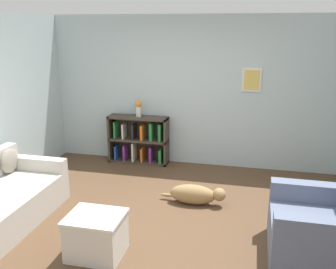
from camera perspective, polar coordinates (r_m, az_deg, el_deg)
The scene contains 7 objects.
ground_plane at distance 4.91m, azimuth -1.10°, elevation -13.16°, with size 14.00×14.00×0.00m, color brown.
wall_back at distance 6.57m, azimuth 3.73°, elevation 6.51°, with size 5.60×0.13×2.60m.
bookshelf at distance 6.80m, azimuth -4.36°, elevation -0.85°, with size 1.08×0.30×0.86m.
recliner_chair at distance 4.36m, azimuth 23.52°, elevation -13.19°, with size 1.08×1.03×1.09m.
coffee_table at distance 4.23m, azimuth -10.91°, elevation -14.70°, with size 0.60×0.51×0.47m.
dog at distance 5.30m, azimuth 4.22°, elevation -9.08°, with size 0.93×0.25×0.28m.
vase at distance 6.63m, azimuth -4.52°, elevation 4.12°, with size 0.12×0.12×0.29m.
Camera 1 is at (1.06, -4.14, 2.41)m, focal length 40.00 mm.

